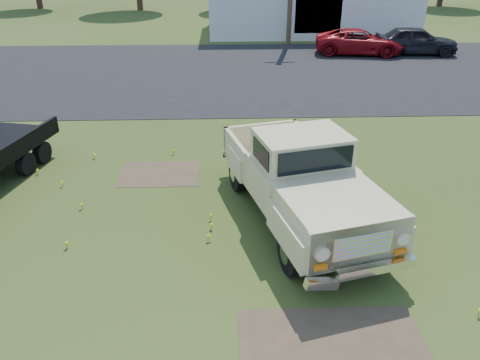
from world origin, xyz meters
name	(u,v)px	position (x,y,z in m)	size (l,w,h in m)	color
ground	(234,245)	(0.00, 0.00, 0.00)	(140.00, 140.00, 0.00)	#304215
asphalt_lot	(227,72)	(0.00, 15.00, 0.00)	(90.00, 14.00, 0.02)	black
dirt_patch_a	(335,352)	(1.50, -3.00, 0.00)	(3.00, 2.00, 0.01)	#4D3C29
dirt_patch_b	(160,174)	(-2.00, 3.50, 0.00)	(2.20, 1.60, 0.01)	#4D3C29
commercial_building	(308,0)	(6.00, 26.99, 2.10)	(14.20, 8.20, 4.15)	silver
vintage_pickup_truck	(300,178)	(1.50, 1.01, 1.07)	(2.29, 5.88, 2.13)	#C4B483
red_pickup	(360,42)	(7.66, 18.85, 0.69)	(2.29, 4.97, 1.38)	maroon
dark_sedan	(416,41)	(10.86, 18.72, 0.78)	(1.83, 4.55, 1.55)	black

